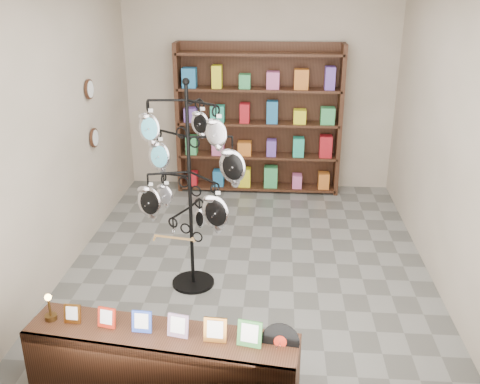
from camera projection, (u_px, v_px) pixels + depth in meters
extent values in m
plane|color=slate|center=(249.00, 261.00, 6.16)|extent=(5.00, 5.00, 0.00)
plane|color=#C3B29D|center=(259.00, 90.00, 7.92)|extent=(4.00, 0.00, 4.00)
plane|color=#C3B29D|center=(227.00, 244.00, 3.29)|extent=(4.00, 0.00, 4.00)
plane|color=#C3B29D|center=(64.00, 131.00, 5.74)|extent=(0.00, 5.00, 5.00)
plane|color=#C3B29D|center=(445.00, 139.00, 5.46)|extent=(0.00, 5.00, 5.00)
cylinder|color=black|center=(193.00, 282.00, 5.69)|extent=(0.54, 0.54, 0.03)
cylinder|color=black|center=(190.00, 191.00, 5.30)|extent=(0.04, 0.04, 2.12)
sphere|color=black|center=(186.00, 82.00, 4.90)|extent=(0.07, 0.07, 0.07)
ellipsoid|color=silver|center=(200.00, 218.00, 5.64)|extent=(0.12, 0.06, 0.22)
cube|color=#A57F44|center=(174.00, 238.00, 5.20)|extent=(0.40, 0.08, 0.04)
cube|color=black|center=(162.00, 361.00, 4.15)|extent=(2.14, 0.70, 0.52)
cube|color=#C0782D|center=(72.00, 314.00, 4.16)|extent=(0.14, 0.07, 0.15)
cube|color=#AA1F0D|center=(107.00, 318.00, 4.10)|extent=(0.15, 0.07, 0.16)
cube|color=#263FA5|center=(142.00, 322.00, 4.05)|extent=(0.16, 0.07, 0.17)
cube|color=#E54C33|center=(178.00, 326.00, 3.99)|extent=(0.17, 0.08, 0.18)
cube|color=#C0782D|center=(215.00, 330.00, 3.94)|extent=(0.18, 0.08, 0.19)
cube|color=#337233|center=(250.00, 334.00, 3.88)|extent=(0.19, 0.08, 0.20)
cylinder|color=black|center=(280.00, 342.00, 3.91)|extent=(0.29, 0.10, 0.28)
cylinder|color=#AA1F0D|center=(280.00, 342.00, 3.91)|extent=(0.10, 0.04, 0.10)
cylinder|color=#432D13|center=(51.00, 317.00, 4.22)|extent=(0.10, 0.10, 0.04)
cylinder|color=#432D13|center=(50.00, 308.00, 4.18)|extent=(0.02, 0.02, 0.13)
sphere|color=#FFBF59|center=(48.00, 297.00, 4.15)|extent=(0.05, 0.05, 0.05)
cube|color=black|center=(259.00, 117.00, 8.01)|extent=(2.40, 0.04, 2.20)
cube|color=black|center=(179.00, 118.00, 7.95)|extent=(0.06, 0.36, 2.20)
cube|color=black|center=(339.00, 121.00, 7.78)|extent=(0.06, 0.36, 2.20)
cube|color=black|center=(258.00, 186.00, 8.25)|extent=(2.36, 0.36, 0.04)
cube|color=black|center=(258.00, 155.00, 8.07)|extent=(2.36, 0.36, 0.03)
cube|color=black|center=(258.00, 123.00, 7.88)|extent=(2.36, 0.36, 0.04)
cube|color=black|center=(259.00, 89.00, 7.70)|extent=(2.36, 0.36, 0.04)
cube|color=black|center=(259.00, 54.00, 7.51)|extent=(2.36, 0.36, 0.04)
cylinder|color=black|center=(89.00, 89.00, 6.37)|extent=(0.03, 0.24, 0.24)
cylinder|color=black|center=(94.00, 138.00, 6.59)|extent=(0.03, 0.24, 0.24)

